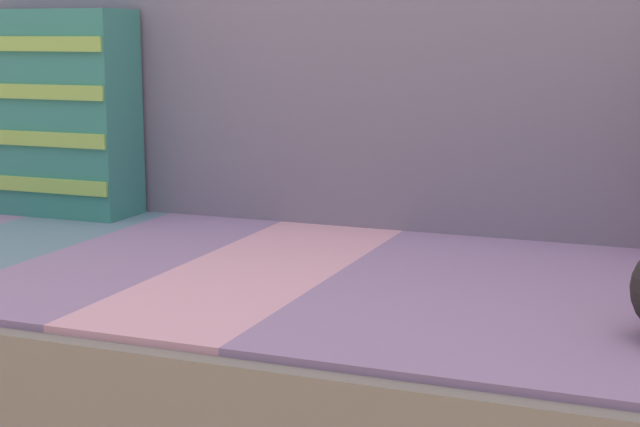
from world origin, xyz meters
TOP-DOWN VIEW (x-y plane):
  - couch at (-0.00, 0.09)m, footprint 2.10×0.92m
  - sofa_backrest at (0.00, 0.48)m, footprint 2.06×0.14m
  - throw_pillow_striped at (-0.73, 0.33)m, footprint 0.36×0.14m

SIDE VIEW (x-z plane):
  - couch at x=0.00m, z-range 0.00..0.42m
  - throw_pillow_striped at x=-0.73m, z-range 0.42..0.83m
  - sofa_backrest at x=0.00m, z-range 0.42..0.94m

